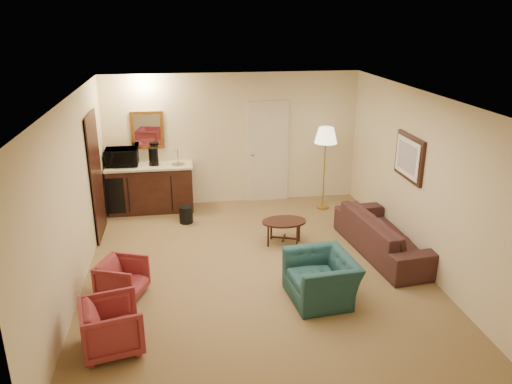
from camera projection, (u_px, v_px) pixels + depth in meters
ground at (256, 270)px, 7.53m from camera, size 6.00×6.00×0.00m
room_walls at (242, 147)px, 7.65m from camera, size 5.02×6.01×2.61m
wetbar_cabinet at (151, 188)px, 9.67m from camera, size 1.64×0.58×0.92m
sofa at (386, 228)px, 7.95m from camera, size 0.86×2.22×0.85m
teal_armchair at (322, 271)px, 6.66m from camera, size 0.71×1.00×0.82m
rose_chair_near at (122, 277)px, 6.75m from camera, size 0.70×0.72×0.58m
rose_chair_far at (112, 324)px, 5.65m from camera, size 0.74×0.77×0.67m
coffee_table at (284, 232)px, 8.32m from camera, size 0.86×0.72×0.42m
floor_lamp at (324, 169)px, 9.66m from camera, size 0.45×0.45×1.64m
waste_bin at (186, 215)px, 9.19m from camera, size 0.32×0.32×0.31m
microwave at (122, 155)px, 9.44m from camera, size 0.60×0.34×0.41m
coffee_maker at (154, 157)px, 9.48m from camera, size 0.22×0.22×0.34m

